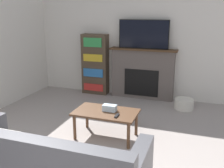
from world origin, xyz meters
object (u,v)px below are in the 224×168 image
Objects in this scene: storage_basket at (184,104)px; coffee_table at (106,115)px; fireplace at (142,73)px; tv at (144,34)px; bookshelf at (95,64)px.

coffee_table is at bearing -122.39° from storage_basket.
fireplace reaches higher than storage_basket.
coffee_table is at bearing -92.53° from tv.
tv is 1.77m from storage_basket.
storage_basket is (2.19, -0.43, -0.63)m from bookshelf.
fireplace is 1.53× the size of coffee_table.
storage_basket is at bearing 57.61° from coffee_table.
coffee_table is (-0.10, -2.17, -1.10)m from tv.
storage_basket is (1.01, -0.45, -0.48)m from fireplace.
tv reaches higher than storage_basket.
tv is at bearing 87.47° from coffee_table.
fireplace is 2.20m from coffee_table.
tv reaches higher than fireplace.
tv is 2.87× the size of storage_basket.
coffee_table is 0.69× the size of bookshelf.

